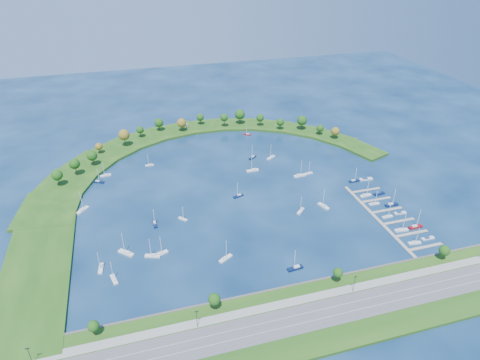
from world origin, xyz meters
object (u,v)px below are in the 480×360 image
object	(u,v)px
moored_boat_21	(253,157)
docked_boat_8	(366,195)
moored_boat_2	(155,223)
moored_boat_6	(149,165)
moored_boat_18	(247,134)
docked_boat_10	(354,181)
dock_system	(387,217)
moored_boat_10	(300,175)
moored_boat_12	(99,181)
moored_boat_8	(161,253)
moored_boat_19	(101,268)
docked_boat_2	(401,230)
moored_boat_9	(253,170)
docked_boat_0	(415,242)
docked_boat_6	(374,203)
moored_boat_5	(183,218)
moored_boat_15	(82,210)
docked_boat_5	(400,213)
docked_boat_11	(366,179)
moored_boat_0	(308,173)
docked_boat_1	(428,238)
moored_boat_1	(295,268)
moored_boat_14	(301,210)
docked_boat_3	(415,226)
moored_boat_3	(153,255)
moored_boat_4	(271,157)
moored_boat_20	(126,253)
harbor_tower	(187,126)
docked_boat_7	(391,204)
moored_boat_13	(238,196)
moored_boat_7	(225,258)
docked_boat_4	(387,216)
docked_boat_9	(379,194)
moored_boat_17	(106,175)

from	to	relation	value
moored_boat_21	docked_boat_8	world-z (taller)	docked_boat_8
moored_boat_2	moored_boat_6	bearing A→B (deg)	175.97
moored_boat_18	docked_boat_10	distance (m)	115.99
dock_system	moored_boat_6	bearing A→B (deg)	141.02
moored_boat_10	moored_boat_18	bearing A→B (deg)	95.85
moored_boat_12	moored_boat_8	bearing A→B (deg)	-42.89
moored_boat_19	docked_boat_2	size ratio (longest dim) A/B	0.97
moored_boat_9	docked_boat_0	distance (m)	129.09
docked_boat_6	moored_boat_5	bearing A→B (deg)	173.23
moored_boat_15	moored_boat_19	world-z (taller)	moored_boat_15
docked_boat_5	docked_boat_11	distance (m)	45.68
moored_boat_0	docked_boat_1	size ratio (longest dim) A/B	1.32
moored_boat_1	moored_boat_2	world-z (taller)	moored_boat_1
moored_boat_14	docked_boat_3	xyz separation A→B (m)	(61.96, -36.28, 0.05)
docked_boat_2	docked_boat_11	size ratio (longest dim) A/B	1.23
moored_boat_3	moored_boat_12	bearing A→B (deg)	-53.50
moored_boat_5	moored_boat_14	size ratio (longest dim) A/B	0.81
dock_system	docked_boat_3	xyz separation A→B (m)	(10.70, -14.88, 0.60)
moored_boat_8	moored_boat_9	distance (m)	113.22
moored_boat_18	moored_boat_4	bearing A→B (deg)	130.62
moored_boat_3	moored_boat_20	world-z (taller)	moored_boat_20
moored_boat_10	moored_boat_9	bearing A→B (deg)	146.16
docked_boat_0	moored_boat_19	bearing A→B (deg)	177.84
moored_boat_1	moored_boat_6	xyz separation A→B (m)	(-65.37, 143.53, -0.10)
harbor_tower	moored_boat_10	world-z (taller)	moored_boat_10
moored_boat_2	moored_boat_14	bearing A→B (deg)	81.60
docked_boat_6	docked_boat_11	size ratio (longest dim) A/B	1.07
moored_boat_1	moored_boat_14	distance (m)	56.22
harbor_tower	dock_system	distance (m)	202.99
moored_boat_3	docked_boat_10	size ratio (longest dim) A/B	1.10
moored_boat_15	docked_boat_7	xyz separation A→B (m)	(201.07, -51.10, -0.04)
docked_boat_2	docked_boat_5	world-z (taller)	docked_boat_2
moored_boat_8	moored_boat_20	distance (m)	19.89
docked_boat_0	docked_boat_5	bearing A→B (deg)	77.38
moored_boat_4	moored_boat_12	xyz separation A→B (m)	(-136.63, -2.06, -0.03)
moored_boat_18	docked_boat_11	size ratio (longest dim) A/B	1.02
moored_boat_12	moored_boat_14	bearing A→B (deg)	-3.78
moored_boat_21	docked_boat_1	bearing A→B (deg)	77.90
moored_boat_8	docked_boat_1	world-z (taller)	moored_boat_8
moored_boat_13	moored_boat_7	bearing A→B (deg)	49.65
moored_boat_9	docked_boat_4	world-z (taller)	moored_boat_9
moored_boat_6	docked_boat_9	world-z (taller)	moored_boat_6
moored_boat_21	docked_boat_1	world-z (taller)	moored_boat_21
moored_boat_8	docked_boat_11	distance (m)	163.96
moored_boat_1	moored_boat_7	distance (m)	39.21
moored_boat_7	moored_boat_19	world-z (taller)	moored_boat_7
moored_boat_8	docked_boat_1	size ratio (longest dim) A/B	1.55
moored_boat_17	docked_boat_10	distance (m)	187.84
moored_boat_2	moored_boat_20	size ratio (longest dim) A/B	0.81
moored_boat_1	moored_boat_19	xyz separation A→B (m)	(-102.19, 29.39, -0.04)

